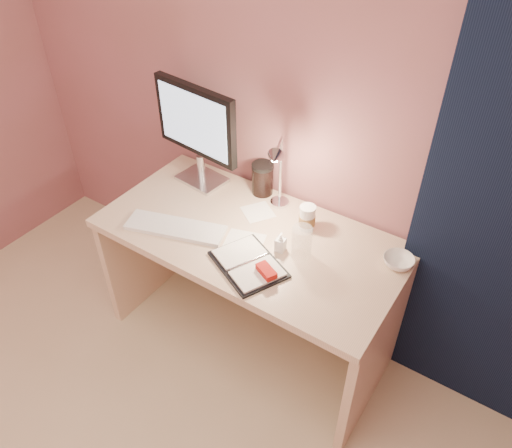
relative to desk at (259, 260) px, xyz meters
The scene contains 12 objects.
desk is the anchor object (origin of this frame).
monitor 0.71m from the desk, 162.84° to the left, with size 0.49×0.20×0.52m.
keyboard 0.45m from the desk, 141.74° to the right, with size 0.46×0.14×0.02m, color white.
planner 0.37m from the desk, 64.74° to the right, with size 0.38×0.34×0.05m.
paper_a 0.27m from the desk, 84.29° to the right, with size 0.17×0.17×0.00m, color white.
paper_b 0.25m from the desk, 126.88° to the left, with size 0.13×0.13×0.00m, color white.
coffee_cup 0.36m from the desk, 27.73° to the left, with size 0.08×0.08×0.12m.
clear_cup 0.41m from the desk, 15.82° to the right, with size 0.09×0.09×0.15m, color white.
bowl 0.69m from the desk, ahead, with size 0.13×0.13×0.04m, color white.
lotion_bottle 0.34m from the desk, 28.32° to the right, with size 0.04×0.04×0.09m, color white.
dark_jar 0.40m from the desk, 119.69° to the left, with size 0.11×0.11×0.15m, color black.
desk_lamp 0.48m from the desk, 113.06° to the left, with size 0.15×0.24×0.39m.
Camera 1 is at (0.97, -0.04, 2.21)m, focal length 35.00 mm.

